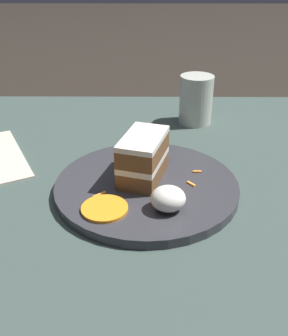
# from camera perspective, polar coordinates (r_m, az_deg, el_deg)

# --- Properties ---
(ground_plane) EXTENTS (6.00, 6.00, 0.00)m
(ground_plane) POSITION_cam_1_polar(r_m,az_deg,el_deg) (0.72, 0.37, -4.10)
(ground_plane) COLOR black
(ground_plane) RESTS_ON ground
(dining_table) EXTENTS (1.04, 0.89, 0.04)m
(dining_table) POSITION_cam_1_polar(r_m,az_deg,el_deg) (0.71, 0.37, -2.79)
(dining_table) COLOR #384742
(dining_table) RESTS_ON ground
(plate) EXTENTS (0.31, 0.31, 0.02)m
(plate) POSITION_cam_1_polar(r_m,az_deg,el_deg) (0.66, -0.00, -2.66)
(plate) COLOR #333338
(plate) RESTS_ON dining_table
(cake_slice) EXTENTS (0.09, 0.12, 0.08)m
(cake_slice) POSITION_cam_1_polar(r_m,az_deg,el_deg) (0.65, -0.12, 1.58)
(cake_slice) COLOR brown
(cake_slice) RESTS_ON plate
(cream_dollop) EXTENTS (0.05, 0.05, 0.04)m
(cream_dollop) POSITION_cam_1_polar(r_m,az_deg,el_deg) (0.58, 3.52, -4.45)
(cream_dollop) COLOR white
(cream_dollop) RESTS_ON plate
(orange_garnish) EXTENTS (0.07, 0.07, 0.00)m
(orange_garnish) POSITION_cam_1_polar(r_m,az_deg,el_deg) (0.59, -5.74, -5.86)
(orange_garnish) COLOR orange
(orange_garnish) RESTS_ON plate
(carrot_shreds_scatter) EXTENTS (0.18, 0.17, 0.00)m
(carrot_shreds_scatter) POSITION_cam_1_polar(r_m,az_deg,el_deg) (0.67, 1.63, -1.52)
(carrot_shreds_scatter) COLOR orange
(carrot_shreds_scatter) RESTS_ON plate
(drinking_glass) EXTENTS (0.08, 0.08, 0.11)m
(drinking_glass) POSITION_cam_1_polar(r_m,az_deg,el_deg) (0.93, 7.51, 9.35)
(drinking_glass) COLOR beige
(drinking_glass) RESTS_ON dining_table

